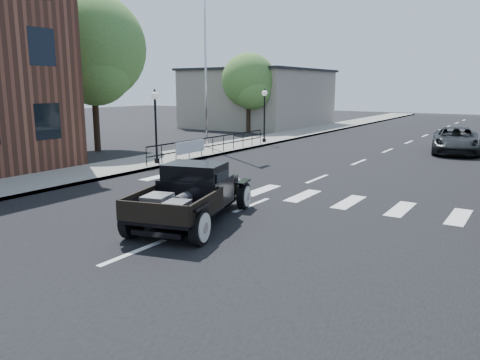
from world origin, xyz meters
The scene contains 14 objects.
ground centered at (0.00, 0.00, 0.00)m, with size 120.00×120.00×0.00m, color black.
road centered at (0.00, 15.00, 0.01)m, with size 14.00×80.00×0.02m, color black.
road_markings centered at (0.00, 10.00, 0.00)m, with size 12.00×60.00×0.06m, color silver, non-canonical shape.
sidewalk_left centered at (-8.50, 15.00, 0.07)m, with size 3.00×80.00×0.15m, color gray.
low_building_left centered at (-15.00, 28.00, 2.50)m, with size 10.00×12.00×5.00m, color gray.
railing centered at (-7.30, 10.00, 0.65)m, with size 0.08×10.00×1.00m, color black, non-canonical shape.
banner centered at (-7.22, 8.00, 0.45)m, with size 0.04×2.20×0.60m, color silver, non-canonical shape.
lamp_post_b centered at (-7.60, 6.00, 1.84)m, with size 0.36×0.36×3.38m, color black, non-canonical shape.
lamp_post_c centered at (-7.60, 16.00, 1.84)m, with size 0.36×0.36×3.38m, color black, non-canonical shape.
flagpole centered at (-9.20, 12.00, 6.49)m, with size 0.12×0.12×12.68m, color silver.
big_tree_near centered at (-14.00, 8.00, 4.34)m, with size 5.91×5.91×8.68m, color #477231, non-canonical shape.
big_tree_far centered at (-12.50, 22.00, 3.13)m, with size 4.26×4.26×6.26m, color #477231, non-canonical shape.
hotrod_pickup centered at (-0.37, -0.45, 0.82)m, with size 2.20×4.72×1.64m, color black, non-canonical shape.
second_car centered at (3.40, 18.03, 0.72)m, with size 2.38×5.15×1.43m, color black.
Camera 1 is at (7.29, -9.98, 3.61)m, focal length 35.00 mm.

